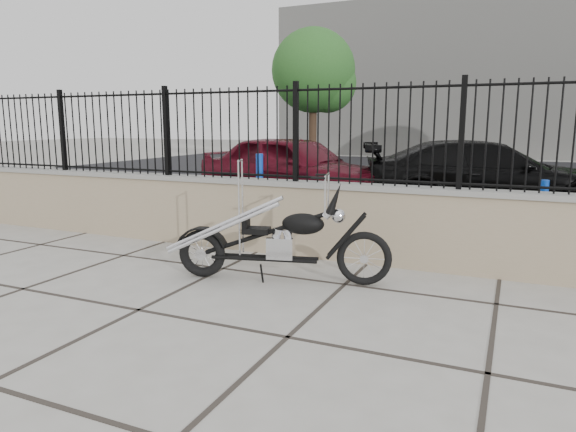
% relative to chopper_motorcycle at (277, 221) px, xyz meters
% --- Properties ---
extents(ground_plane, '(90.00, 90.00, 0.00)m').
position_rel_chopper_motorcycle_xyz_m(ground_plane, '(0.72, -1.33, -0.67)').
color(ground_plane, '#99968E').
rests_on(ground_plane, ground).
extents(parking_lot, '(30.00, 30.00, 0.00)m').
position_rel_chopper_motorcycle_xyz_m(parking_lot, '(0.72, 11.17, -0.67)').
color(parking_lot, black).
rests_on(parking_lot, ground).
extents(retaining_wall, '(14.00, 0.36, 0.96)m').
position_rel_chopper_motorcycle_xyz_m(retaining_wall, '(0.72, 1.17, -0.19)').
color(retaining_wall, gray).
rests_on(retaining_wall, ground_plane).
extents(iron_fence, '(14.00, 0.08, 1.20)m').
position_rel_chopper_motorcycle_xyz_m(iron_fence, '(0.72, 1.17, 0.89)').
color(iron_fence, black).
rests_on(iron_fence, retaining_wall).
extents(background_building, '(22.00, 6.00, 8.00)m').
position_rel_chopper_motorcycle_xyz_m(background_building, '(0.72, 25.17, 3.33)').
color(background_building, beige).
rests_on(background_building, ground_plane).
extents(chopper_motorcycle, '(2.26, 0.91, 1.34)m').
position_rel_chopper_motorcycle_xyz_m(chopper_motorcycle, '(0.00, 0.00, 0.00)').
color(chopper_motorcycle, black).
rests_on(chopper_motorcycle, ground_plane).
extents(car_red, '(4.62, 2.63, 1.48)m').
position_rel_chopper_motorcycle_xyz_m(car_red, '(-2.03, 5.17, 0.07)').
color(car_red, '#500B17').
rests_on(car_red, parking_lot).
extents(car_black, '(5.08, 3.20, 1.37)m').
position_rel_chopper_motorcycle_xyz_m(car_black, '(1.77, 5.77, 0.02)').
color(car_black, black).
rests_on(car_black, parking_lot).
extents(bollard_a, '(0.15, 0.15, 1.13)m').
position_rel_chopper_motorcycle_xyz_m(bollard_a, '(-2.11, 3.73, -0.10)').
color(bollard_a, '#0C27B9').
rests_on(bollard_a, ground_plane).
extents(bollard_b, '(0.12, 0.12, 0.90)m').
position_rel_chopper_motorcycle_xyz_m(bollard_b, '(2.70, 3.22, -0.22)').
color(bollard_b, '#0D32C5').
rests_on(bollard_b, ground_plane).
extents(tree_left, '(3.32, 3.32, 5.60)m').
position_rel_chopper_motorcycle_xyz_m(tree_left, '(-5.34, 14.80, 3.25)').
color(tree_left, '#382619').
rests_on(tree_left, ground_plane).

